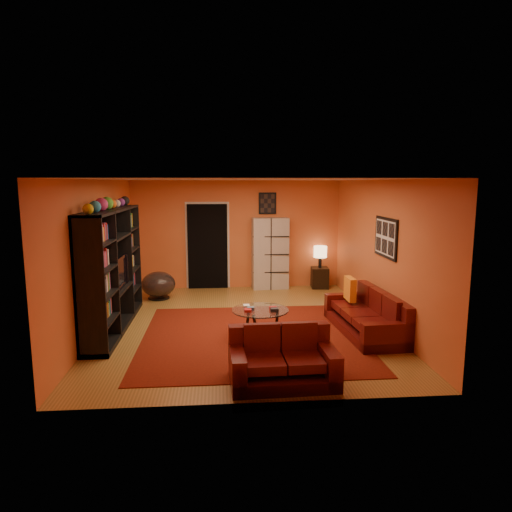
{
  "coord_description": "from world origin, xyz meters",
  "views": [
    {
      "loc": [
        -0.42,
        -7.98,
        2.56
      ],
      "look_at": [
        0.24,
        0.1,
        1.24
      ],
      "focal_mm": 32.0,
      "sensor_mm": 36.0,
      "label": 1
    }
  ],
  "objects": [
    {
      "name": "coffee_table",
      "position": [
        0.24,
        -0.72,
        0.43
      ],
      "size": [
        0.94,
        0.94,
        0.47
      ],
      "rotation": [
        0.0,
        0.0,
        0.21
      ],
      "color": "silver",
      "rests_on": "floor"
    },
    {
      "name": "wall_left",
      "position": [
        -2.5,
        0.0,
        1.3
      ],
      "size": [
        0.0,
        6.0,
        6.0
      ],
      "primitive_type": "plane",
      "rotation": [
        1.57,
        0.0,
        1.57
      ],
      "color": "#D05E2D",
      "rests_on": "floor"
    },
    {
      "name": "sofa",
      "position": [
        2.13,
        -0.63,
        0.29
      ],
      "size": [
        0.96,
        2.08,
        0.85
      ],
      "rotation": [
        0.0,
        0.0,
        0.06
      ],
      "color": "#440909",
      "rests_on": "rug"
    },
    {
      "name": "loveseat",
      "position": [
        0.37,
        -2.42,
        0.29
      ],
      "size": [
        1.38,
        0.86,
        0.85
      ],
      "rotation": [
        0.0,
        0.0,
        1.61
      ],
      "color": "#440909",
      "rests_on": "rug"
    },
    {
      "name": "floor",
      "position": [
        0.0,
        0.0,
        0.0
      ],
      "size": [
        6.0,
        6.0,
        0.0
      ],
      "primitive_type": "plane",
      "color": "brown",
      "rests_on": "ground"
    },
    {
      "name": "wall_art_right",
      "position": [
        2.48,
        -0.3,
        1.6
      ],
      "size": [
        0.03,
        1.0,
        0.7
      ],
      "primitive_type": "cube",
      "color": "black",
      "rests_on": "wall_right"
    },
    {
      "name": "wall_right",
      "position": [
        2.5,
        0.0,
        1.3
      ],
      "size": [
        0.0,
        6.0,
        6.0
      ],
      "primitive_type": "plane",
      "rotation": [
        1.57,
        0.0,
        -1.57
      ],
      "color": "#D05E2D",
      "rests_on": "floor"
    },
    {
      "name": "entertainment_unit",
      "position": [
        -2.27,
        0.0,
        1.05
      ],
      "size": [
        0.45,
        3.0,
        2.1
      ],
      "primitive_type": "cube",
      "color": "black",
      "rests_on": "floor"
    },
    {
      "name": "ceiling",
      "position": [
        0.0,
        0.0,
        2.6
      ],
      "size": [
        6.0,
        6.0,
        0.0
      ],
      "primitive_type": "plane",
      "rotation": [
        3.14,
        0.0,
        0.0
      ],
      "color": "white",
      "rests_on": "wall_back"
    },
    {
      "name": "wall_back",
      "position": [
        0.0,
        3.0,
        1.3
      ],
      "size": [
        6.0,
        0.0,
        6.0
      ],
      "primitive_type": "plane",
      "rotation": [
        1.57,
        0.0,
        0.0
      ],
      "color": "#D05E2D",
      "rests_on": "floor"
    },
    {
      "name": "side_table",
      "position": [
        2.02,
        2.75,
        0.25
      ],
      "size": [
        0.43,
        0.43,
        0.5
      ],
      "primitive_type": "cube",
      "rotation": [
        0.0,
        0.0,
        -0.08
      ],
      "color": "black",
      "rests_on": "floor"
    },
    {
      "name": "table_lamp",
      "position": [
        2.02,
        2.75,
        0.88
      ],
      "size": [
        0.32,
        0.32,
        0.53
      ],
      "color": "black",
      "rests_on": "side_table"
    },
    {
      "name": "bowl_chair",
      "position": [
        -1.77,
        1.99,
        0.32
      ],
      "size": [
        0.74,
        0.74,
        0.6
      ],
      "color": "black",
      "rests_on": "floor"
    },
    {
      "name": "storage_cabinet",
      "position": [
        0.8,
        2.8,
        0.86
      ],
      "size": [
        0.88,
        0.43,
        1.71
      ],
      "primitive_type": "cube",
      "rotation": [
        0.0,
        0.0,
        0.06
      ],
      "color": "#B8B4AA",
      "rests_on": "floor"
    },
    {
      "name": "wall_art_back",
      "position": [
        0.75,
        2.98,
        2.05
      ],
      "size": [
        0.42,
        0.03,
        0.52
      ],
      "primitive_type": "cube",
      "color": "black",
      "rests_on": "wall_back"
    },
    {
      "name": "doorway",
      "position": [
        -0.7,
        2.96,
        1.02
      ],
      "size": [
        0.95,
        0.1,
        2.04
      ],
      "primitive_type": "cube",
      "color": "black",
      "rests_on": "floor"
    },
    {
      "name": "tv",
      "position": [
        -2.23,
        -0.02,
        0.99
      ],
      "size": [
        0.95,
        0.13,
        0.55
      ],
      "primitive_type": "imported",
      "rotation": [
        0.0,
        0.0,
        1.57
      ],
      "color": "black",
      "rests_on": "entertainment_unit"
    },
    {
      "name": "throw_pillow",
      "position": [
        1.95,
        -0.04,
        0.63
      ],
      "size": [
        0.12,
        0.42,
        0.42
      ],
      "primitive_type": "cube",
      "color": "orange",
      "rests_on": "sofa"
    },
    {
      "name": "rug",
      "position": [
        0.1,
        -0.7,
        0.01
      ],
      "size": [
        3.6,
        3.6,
        0.01
      ],
      "primitive_type": "cube",
      "color": "#501109",
      "rests_on": "floor"
    },
    {
      "name": "wall_front",
      "position": [
        0.0,
        -3.0,
        1.3
      ],
      "size": [
        6.0,
        0.0,
        6.0
      ],
      "primitive_type": "plane",
      "rotation": [
        -1.57,
        0.0,
        0.0
      ],
      "color": "#D05E2D",
      "rests_on": "floor"
    }
  ]
}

